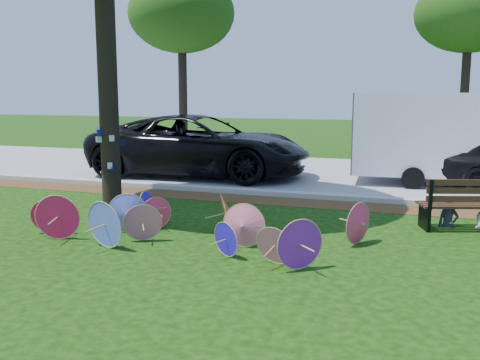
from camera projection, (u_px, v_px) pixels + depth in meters
The scene contains 10 objects.
ground at pixel (172, 251), 8.76m from camera, with size 90.00×90.00×0.00m, color black.
mulch_strip at pixel (254, 200), 12.96m from camera, with size 90.00×1.00×0.01m, color #472D16.
curb at pixel (262, 192), 13.61m from camera, with size 90.00×0.30×0.12m, color #B7B5AD.
street at pixel (298, 172), 17.49m from camera, with size 90.00×8.00×0.01m, color gray.
parasol_pile at pixel (177, 222), 9.22m from camera, with size 6.09×2.32×0.82m.
black_van at pixel (199, 146), 16.61m from camera, with size 3.14×6.81×1.89m, color black.
cargo_trailer at pixel (414, 133), 15.16m from camera, with size 3.24×2.05×2.87m, color white.
park_bench at pixel (469, 203), 10.14m from camera, with size 1.89×0.72×0.99m, color black, non-canonical shape.
person_left at pixel (449, 199), 10.29m from camera, with size 0.40×0.26×1.10m, color #363B4A.
bg_trees at pixel (448, 6), 19.83m from camera, with size 24.08×8.19×7.40m.
Camera 1 is at (3.79, -7.65, 2.56)m, focal length 40.00 mm.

